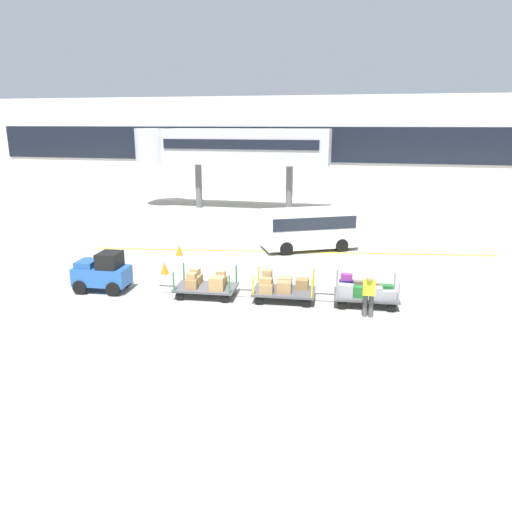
# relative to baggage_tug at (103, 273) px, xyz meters

# --- Properties ---
(ground_plane) EXTENTS (120.00, 120.00, 0.00)m
(ground_plane) POSITION_rel_baggage_tug_xyz_m (4.46, -0.18, -0.75)
(ground_plane) COLOR #9E9B91
(apron_lead_line) EXTENTS (20.63, 3.44, 0.01)m
(apron_lead_line) POSITION_rel_baggage_tug_xyz_m (6.17, 7.74, -0.75)
(apron_lead_line) COLOR yellow
(apron_lead_line) RESTS_ON ground_plane
(terminal_building) EXTENTS (59.27, 2.51, 8.55)m
(terminal_building) POSITION_rel_baggage_tug_xyz_m (4.46, 25.80, 3.53)
(terminal_building) COLOR silver
(terminal_building) RESTS_ON ground_plane
(jet_bridge) EXTENTS (15.06, 3.00, 6.01)m
(jet_bridge) POSITION_rel_baggage_tug_xyz_m (-1.17, 19.82, 3.91)
(jet_bridge) COLOR #B7B7BC
(jet_bridge) RESTS_ON ground_plane
(baggage_tug) EXTENTS (2.18, 1.37, 1.58)m
(baggage_tug) POSITION_rel_baggage_tug_xyz_m (0.00, 0.00, 0.00)
(baggage_tug) COLOR #2659A5
(baggage_tug) RESTS_ON ground_plane
(baggage_cart_lead) EXTENTS (3.05, 1.57, 1.10)m
(baggage_cart_lead) POSITION_rel_baggage_tug_xyz_m (4.18, 0.30, -0.23)
(baggage_cart_lead) COLOR #4C4C4F
(baggage_cart_lead) RESTS_ON ground_plane
(baggage_cart_middle) EXTENTS (3.05, 1.57, 1.10)m
(baggage_cart_middle) POSITION_rel_baggage_tug_xyz_m (7.04, 0.58, -0.23)
(baggage_cart_middle) COLOR #4C4C4F
(baggage_cart_middle) RESTS_ON ground_plane
(baggage_cart_tail) EXTENTS (3.05, 1.57, 1.10)m
(baggage_cart_tail) POSITION_rel_baggage_tug_xyz_m (10.08, 0.76, -0.24)
(baggage_cart_tail) COLOR #4C4C4F
(baggage_cart_tail) RESTS_ON ground_plane
(baggage_handler) EXTENTS (0.40, 0.44, 1.56)m
(baggage_handler) POSITION_rel_baggage_tug_xyz_m (10.23, -0.43, 0.11)
(baggage_handler) COLOR #4C4C4C
(baggage_handler) RESTS_ON ground_plane
(shuttle_van) EXTENTS (5.14, 3.87, 2.10)m
(shuttle_van) POSITION_rel_baggage_tug_xyz_m (7.01, 8.51, 0.48)
(shuttle_van) COLOR white
(shuttle_van) RESTS_ON ground_plane
(safety_cone_near) EXTENTS (0.36, 0.36, 0.55)m
(safety_cone_near) POSITION_rel_baggage_tug_xyz_m (0.87, 5.79, -0.48)
(safety_cone_near) COLOR orange
(safety_cone_near) RESTS_ON ground_plane
(safety_cone_far) EXTENTS (0.36, 0.36, 0.55)m
(safety_cone_far) POSITION_rel_baggage_tug_xyz_m (1.43, 2.69, -0.48)
(safety_cone_far) COLOR orange
(safety_cone_far) RESTS_ON ground_plane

